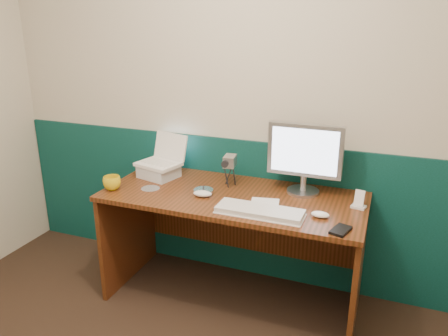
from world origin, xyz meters
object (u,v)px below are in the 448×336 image
at_px(monitor, 305,158).
at_px(keyboard, 260,212).
at_px(desk, 232,248).
at_px(laptop, 158,150).
at_px(camcorder, 230,172).
at_px(mug, 112,183).

height_order(monitor, keyboard, monitor).
xyz_separation_m(desk, monitor, (0.40, 0.19, 0.60)).
distance_m(laptop, camcorder, 0.52).
distance_m(laptop, keyboard, 0.90).
bearing_deg(keyboard, monitor, 68.67).
relative_size(mug, camcorder, 0.61).
distance_m(keyboard, camcorder, 0.47).
distance_m(keyboard, mug, 0.98).
bearing_deg(camcorder, mug, -161.57).
distance_m(desk, camcorder, 0.49).
bearing_deg(desk, laptop, 168.88).
height_order(desk, camcorder, camcorder).
height_order(desk, laptop, laptop).
relative_size(laptop, camcorder, 1.48).
bearing_deg(laptop, monitor, 18.62).
xyz_separation_m(laptop, mug, (-0.16, -0.31, -0.15)).
height_order(laptop, monitor, monitor).
relative_size(monitor, camcorder, 2.45).
height_order(laptop, mug, laptop).
xyz_separation_m(mug, camcorder, (0.67, 0.33, 0.05)).
xyz_separation_m(laptop, camcorder, (0.51, 0.02, -0.10)).
bearing_deg(desk, keyboard, -42.17).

